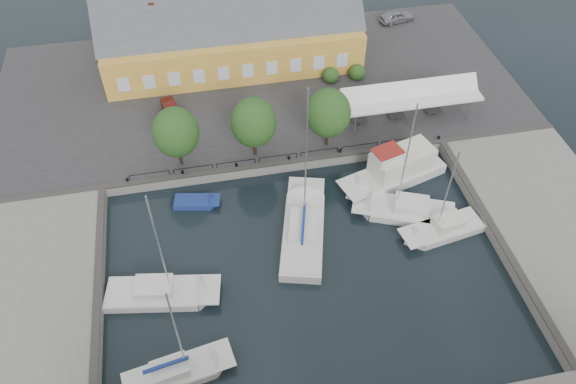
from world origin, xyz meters
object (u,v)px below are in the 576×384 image
(tent_canopy, at_px, (410,96))
(trawler, at_px, (396,171))
(east_boat_a, at_px, (406,212))
(west_boat_c, at_px, (160,294))
(warehouse, at_px, (226,34))
(center_sailboat, at_px, (303,231))
(car_silver, at_px, (397,16))
(car_red, at_px, (170,109))
(west_boat_d, at_px, (176,374))
(launch_nw, at_px, (196,203))
(east_boat_b, at_px, (443,230))

(tent_canopy, distance_m, trawler, 8.62)
(east_boat_a, xyz_separation_m, west_boat_c, (-21.68, -4.46, -0.00))
(warehouse, relative_size, west_boat_c, 2.38)
(warehouse, xyz_separation_m, center_sailboat, (3.21, -26.05, -4.07))
(warehouse, relative_size, car_silver, 6.50)
(east_boat_a, bearing_deg, car_red, 138.99)
(tent_canopy, bearing_deg, west_boat_c, -147.76)
(car_red, relative_size, east_boat_a, 0.29)
(west_boat_c, bearing_deg, center_sailboat, 18.06)
(west_boat_d, height_order, launch_nw, west_boat_d)
(center_sailboat, height_order, west_boat_c, center_sailboat)
(car_silver, bearing_deg, center_sailboat, 138.22)
(tent_canopy, height_order, car_red, tent_canopy)
(car_silver, distance_m, center_sailboat, 35.88)
(tent_canopy, xyz_separation_m, car_red, (-23.57, 5.29, -2.07))
(warehouse, xyz_separation_m, west_boat_c, (-9.08, -30.05, -4.17))
(car_silver, xyz_separation_m, east_boat_b, (-6.82, -32.83, -1.49))
(tent_canopy, height_order, east_boat_b, east_boat_b)
(center_sailboat, bearing_deg, east_boat_b, -10.52)
(trawler, height_order, east_boat_a, east_boat_a)
(east_boat_b, xyz_separation_m, launch_nw, (-20.52, 7.48, -0.17))
(warehouse, distance_m, car_silver, 22.47)
(west_boat_d, bearing_deg, warehouse, 77.41)
(warehouse, bearing_deg, east_boat_a, -63.78)
(east_boat_a, bearing_deg, west_boat_c, -168.37)
(center_sailboat, distance_m, west_boat_c, 12.92)
(car_silver, bearing_deg, east_boat_b, 157.77)
(east_boat_b, distance_m, west_boat_c, 24.15)
(west_boat_c, bearing_deg, east_boat_b, 4.31)
(car_red, height_order, center_sailboat, center_sailboat)
(trawler, distance_m, west_boat_c, 23.82)
(tent_canopy, xyz_separation_m, car_silver, (5.23, 18.45, -1.94))
(trawler, distance_m, west_boat_d, 26.43)
(car_silver, height_order, east_boat_a, east_boat_a)
(warehouse, relative_size, trawler, 2.64)
(west_boat_c, bearing_deg, east_boat_a, 11.63)
(east_boat_a, relative_size, west_boat_c, 1.06)
(east_boat_a, xyz_separation_m, launch_nw, (-18.12, 4.83, -0.17))
(warehouse, xyz_separation_m, west_boat_d, (-8.24, -36.90, -4.16))
(tent_canopy, xyz_separation_m, trawler, (-3.57, -7.38, -2.67))
(trawler, bearing_deg, west_boat_c, -158.27)
(trawler, xyz_separation_m, west_boat_c, (-22.11, -8.81, -0.76))
(car_silver, relative_size, east_boat_b, 0.43)
(east_boat_b, bearing_deg, warehouse, 117.98)
(center_sailboat, distance_m, trawler, 10.96)
(car_red, bearing_deg, west_boat_c, -107.23)
(launch_nw, bearing_deg, car_silver, 42.83)
(east_boat_b, distance_m, launch_nw, 21.85)
(west_boat_d, bearing_deg, car_silver, 54.07)
(warehouse, distance_m, west_boat_d, 38.04)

